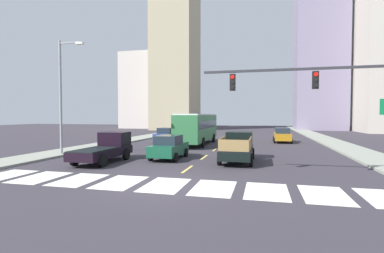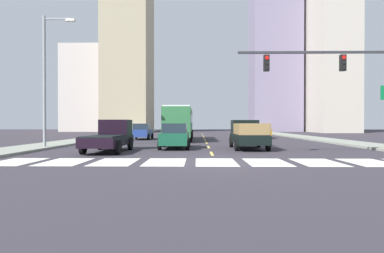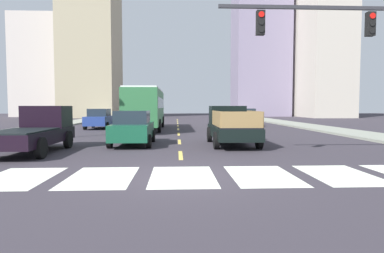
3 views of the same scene
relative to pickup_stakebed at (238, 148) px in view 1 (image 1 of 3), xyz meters
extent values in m
plane|color=#342F37|center=(-2.62, -7.78, -0.94)|extent=(160.00, 160.00, 0.00)
cube|color=gray|center=(9.48, 10.22, -0.86)|extent=(3.09, 110.00, 0.15)
cube|color=gray|center=(-14.72, 10.22, -0.86)|extent=(3.09, 110.00, 0.15)
cube|color=silver|center=(-11.56, -7.78, -0.93)|extent=(1.77, 2.90, 0.01)
cube|color=silver|center=(-9.32, -7.78, -0.93)|extent=(1.77, 2.90, 0.01)
cube|color=silver|center=(-7.09, -7.78, -0.93)|extent=(1.77, 2.90, 0.01)
cube|color=silver|center=(-4.86, -7.78, -0.93)|extent=(1.77, 2.90, 0.01)
cube|color=silver|center=(-2.62, -7.78, -0.93)|extent=(1.77, 2.90, 0.01)
cube|color=silver|center=(-0.39, -7.78, -0.93)|extent=(1.77, 2.90, 0.01)
cube|color=silver|center=(1.85, -7.78, -0.93)|extent=(1.77, 2.90, 0.01)
cube|color=silver|center=(4.08, -7.78, -0.93)|extent=(1.77, 2.90, 0.01)
cube|color=#E3C355|center=(-2.62, -3.78, -0.93)|extent=(0.16, 2.40, 0.01)
cube|color=#E3C355|center=(-2.62, 1.22, -0.93)|extent=(0.16, 2.40, 0.01)
cube|color=#E3C355|center=(-2.62, 6.22, -0.93)|extent=(0.16, 2.40, 0.01)
cube|color=#E3C355|center=(-2.62, 11.22, -0.93)|extent=(0.16, 2.40, 0.01)
cube|color=#E3C355|center=(-2.62, 16.22, -0.93)|extent=(0.16, 2.40, 0.01)
cube|color=#E3C355|center=(-2.62, 21.22, -0.93)|extent=(0.16, 2.40, 0.01)
cube|color=#E3C355|center=(-2.62, 26.22, -0.93)|extent=(0.16, 2.40, 0.01)
cube|color=#E3C355|center=(-2.62, 31.22, -0.93)|extent=(0.16, 2.40, 0.01)
cube|color=black|center=(0.00, -0.44, -0.26)|extent=(1.96, 5.20, 0.56)
cube|color=black|center=(0.00, 1.26, 0.52)|extent=(1.84, 1.60, 1.00)
cube|color=#19232D|center=(0.00, 1.70, 0.70)|extent=(1.72, 0.08, 0.56)
cube|color=black|center=(0.00, -1.39, 0.05)|extent=(1.84, 3.30, 0.06)
cylinder|color=black|center=(-0.98, 1.12, -0.54)|extent=(0.22, 0.80, 0.80)
cylinder|color=black|center=(0.98, 1.12, -0.54)|extent=(0.22, 0.80, 0.80)
cylinder|color=black|center=(-0.98, -2.00, -0.54)|extent=(0.22, 0.80, 0.80)
cylinder|color=black|center=(0.98, -2.00, -0.54)|extent=(0.22, 0.80, 0.80)
cube|color=olive|center=(-0.90, -1.39, 0.43)|extent=(0.06, 3.17, 0.70)
cube|color=olive|center=(0.90, -1.39, 0.43)|extent=(0.06, 3.17, 0.70)
cube|color=olive|center=(0.00, -2.97, 0.43)|extent=(1.80, 0.06, 0.70)
cube|color=black|center=(-8.78, -2.87, -0.26)|extent=(1.96, 5.20, 0.56)
cube|color=black|center=(-8.78, -1.17, 0.52)|extent=(1.84, 1.60, 1.00)
cube|color=#19232D|center=(-8.78, -0.73, 0.70)|extent=(1.72, 0.08, 0.56)
cube|color=black|center=(-8.78, -3.82, 0.05)|extent=(1.84, 3.30, 0.06)
cylinder|color=black|center=(-9.76, -1.31, -0.54)|extent=(0.22, 0.80, 0.80)
cylinder|color=black|center=(-7.80, -1.31, -0.54)|extent=(0.22, 0.80, 0.80)
cylinder|color=black|center=(-9.76, -4.43, -0.54)|extent=(0.22, 0.80, 0.80)
cylinder|color=black|center=(-7.80, -4.43, -0.54)|extent=(0.22, 0.80, 0.80)
cube|color=#2E6D3E|center=(-5.27, 10.55, 0.91)|extent=(2.50, 10.80, 2.70)
cube|color=#19232D|center=(-5.27, 10.55, 1.26)|extent=(2.52, 9.94, 0.80)
cube|color=silver|center=(-5.27, 10.55, 2.32)|extent=(2.40, 10.37, 0.12)
cylinder|color=black|center=(-6.52, 13.90, -0.44)|extent=(0.22, 1.00, 1.00)
cylinder|color=black|center=(-4.02, 13.90, -0.44)|extent=(0.22, 1.00, 1.00)
cylinder|color=black|center=(-6.52, 7.58, -0.44)|extent=(0.22, 1.00, 1.00)
cylinder|color=black|center=(-4.02, 7.58, -0.44)|extent=(0.22, 1.00, 1.00)
cube|color=#AC7217|center=(3.91, 15.28, -0.24)|extent=(1.80, 4.40, 0.76)
cube|color=#1E2833|center=(3.91, 15.13, 0.46)|extent=(1.58, 2.11, 0.64)
cylinder|color=black|center=(3.01, 16.64, -0.62)|extent=(0.22, 0.64, 0.64)
cylinder|color=black|center=(4.81, 16.64, -0.62)|extent=(0.22, 0.64, 0.64)
cylinder|color=black|center=(3.01, 13.92, -0.62)|extent=(0.22, 0.64, 0.64)
cylinder|color=black|center=(4.81, 13.92, -0.62)|extent=(0.22, 0.64, 0.64)
cube|color=navy|center=(-9.41, 12.27, -0.24)|extent=(1.80, 4.40, 0.76)
cube|color=#1E2833|center=(-9.41, 12.12, 0.46)|extent=(1.58, 2.11, 0.64)
cylinder|color=black|center=(-10.31, 13.64, -0.62)|extent=(0.22, 0.64, 0.64)
cylinder|color=black|center=(-8.51, 13.64, -0.62)|extent=(0.22, 0.64, 0.64)
cylinder|color=black|center=(-10.31, 10.91, -0.62)|extent=(0.22, 0.64, 0.64)
cylinder|color=black|center=(-8.51, 10.91, -0.62)|extent=(0.22, 0.64, 0.64)
cube|color=#154F35|center=(-4.97, -0.10, -0.24)|extent=(1.80, 4.40, 0.76)
cube|color=#1E2833|center=(-4.97, -0.25, 0.46)|extent=(1.58, 2.11, 0.64)
cylinder|color=black|center=(-5.87, 1.26, -0.62)|extent=(0.22, 0.64, 0.64)
cylinder|color=black|center=(-4.07, 1.26, -0.62)|extent=(0.22, 0.64, 0.64)
cylinder|color=black|center=(-5.87, -1.46, -0.62)|extent=(0.22, 0.64, 0.64)
cylinder|color=black|center=(-4.07, -1.46, -0.62)|extent=(0.22, 0.64, 0.64)
cube|color=#2D2D33|center=(3.60, -5.23, 4.46)|extent=(9.86, 0.12, 0.12)
cube|color=black|center=(4.10, -5.23, 3.91)|extent=(0.28, 0.24, 0.84)
cylinder|color=red|center=(4.10, -5.36, 4.17)|extent=(0.20, 0.04, 0.20)
cylinder|color=black|center=(4.10, -5.36, 3.91)|extent=(0.20, 0.04, 0.20)
cylinder|color=black|center=(4.10, -5.36, 3.65)|extent=(0.20, 0.04, 0.20)
cube|color=black|center=(0.15, -5.23, 3.91)|extent=(0.28, 0.24, 0.84)
cylinder|color=red|center=(0.15, -5.36, 4.17)|extent=(0.20, 0.04, 0.20)
cylinder|color=black|center=(0.15, -5.36, 3.91)|extent=(0.20, 0.04, 0.20)
cylinder|color=black|center=(0.15, -5.36, 3.65)|extent=(0.20, 0.04, 0.20)
cylinder|color=gray|center=(-13.81, -0.50, 3.56)|extent=(0.20, 0.20, 9.00)
cube|color=gray|center=(-12.91, -0.50, 7.86)|extent=(1.80, 0.10, 0.10)
cube|color=silver|center=(-12.01, -0.50, 7.76)|extent=(0.60, 0.28, 0.16)
cube|color=gray|center=(13.69, 48.49, 26.52)|extent=(10.15, 8.71, 54.92)
cube|color=tan|center=(-17.55, 42.77, 16.70)|extent=(8.97, 11.24, 35.27)
cube|color=#BEB5A5|center=(23.02, 40.81, 13.32)|extent=(7.22, 10.76, 28.51)
cube|color=beige|center=(-28.14, 48.13, 8.41)|extent=(9.14, 8.43, 18.69)
camera|label=1|loc=(1.67, -20.07, 2.22)|focal=26.94mm
camera|label=2|loc=(-3.45, -21.66, 0.76)|focal=29.43mm
camera|label=3|loc=(-2.79, -16.93, 1.01)|focal=31.20mm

